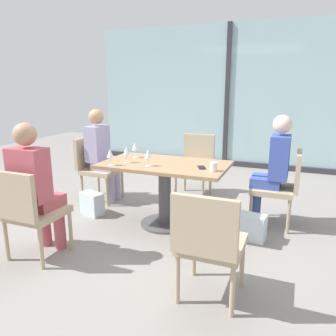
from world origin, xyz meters
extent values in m
plane|color=gray|center=(0.00, 0.00, 0.00)|extent=(12.00, 12.00, 0.00)
cube|color=#96B7BC|center=(0.00, 3.20, 1.35)|extent=(5.37, 0.03, 2.70)
cube|color=#2D2D33|center=(0.00, 3.17, 1.35)|extent=(0.08, 0.06, 2.70)
cube|color=#2D2D33|center=(0.00, 3.17, 0.05)|extent=(5.37, 0.10, 0.10)
cube|color=#997551|center=(0.00, 0.00, 0.71)|extent=(1.39, 0.80, 0.04)
cylinder|color=#4C4C51|center=(0.00, 0.00, 0.35)|extent=(0.14, 0.14, 0.69)
cylinder|color=#4C4C51|center=(0.00, 0.00, 0.01)|extent=(0.56, 0.56, 0.02)
cube|color=tan|center=(1.13, 0.47, 0.42)|extent=(0.46, 0.46, 0.06)
cube|color=tan|center=(1.38, 0.47, 0.66)|extent=(0.05, 0.46, 0.42)
cylinder|color=tan|center=(0.93, 0.67, 0.20)|extent=(0.04, 0.04, 0.39)
cylinder|color=tan|center=(0.93, 0.27, 0.20)|extent=(0.04, 0.04, 0.39)
cylinder|color=tan|center=(1.33, 0.67, 0.20)|extent=(0.04, 0.04, 0.39)
cylinder|color=tan|center=(1.33, 0.27, 0.20)|extent=(0.04, 0.04, 0.39)
cube|color=tan|center=(-1.13, 0.47, 0.42)|extent=(0.46, 0.46, 0.06)
cube|color=tan|center=(-1.38, 0.47, 0.66)|extent=(0.05, 0.46, 0.42)
cylinder|color=tan|center=(-0.93, 0.27, 0.20)|extent=(0.04, 0.04, 0.39)
cylinder|color=tan|center=(-0.93, 0.67, 0.20)|extent=(0.04, 0.04, 0.39)
cylinder|color=tan|center=(-1.33, 0.27, 0.20)|extent=(0.04, 0.04, 0.39)
cylinder|color=tan|center=(-1.33, 0.67, 0.20)|extent=(0.04, 0.04, 0.39)
cube|color=tan|center=(-0.83, -1.09, 0.42)|extent=(0.46, 0.46, 0.06)
cube|color=tan|center=(-0.83, -1.34, 0.66)|extent=(0.46, 0.05, 0.42)
cylinder|color=tan|center=(-0.63, -0.89, 0.20)|extent=(0.04, 0.04, 0.39)
cylinder|color=tan|center=(-1.03, -0.89, 0.20)|extent=(0.04, 0.04, 0.39)
cylinder|color=tan|center=(-0.63, -1.29, 0.20)|extent=(0.04, 0.04, 0.39)
cylinder|color=tan|center=(-1.03, -1.29, 0.20)|extent=(0.04, 0.04, 0.39)
cube|color=tan|center=(0.83, -1.09, 0.42)|extent=(0.46, 0.46, 0.06)
cube|color=tan|center=(0.83, -1.34, 0.66)|extent=(0.46, 0.05, 0.42)
cylinder|color=tan|center=(1.03, -0.89, 0.20)|extent=(0.04, 0.04, 0.39)
cylinder|color=tan|center=(0.63, -0.89, 0.20)|extent=(0.04, 0.04, 0.39)
cylinder|color=tan|center=(1.03, -1.29, 0.20)|extent=(0.04, 0.04, 0.39)
cylinder|color=tan|center=(0.63, -1.29, 0.20)|extent=(0.04, 0.04, 0.39)
cube|color=tan|center=(0.00, 1.09, 0.42)|extent=(0.46, 0.46, 0.06)
cube|color=tan|center=(0.00, 1.34, 0.66)|extent=(0.46, 0.05, 0.42)
cylinder|color=tan|center=(-0.20, 0.89, 0.20)|extent=(0.04, 0.04, 0.39)
cylinder|color=tan|center=(0.20, 0.89, 0.20)|extent=(0.04, 0.04, 0.39)
cylinder|color=tan|center=(-0.20, 1.29, 0.20)|extent=(0.04, 0.04, 0.39)
cylinder|color=tan|center=(0.20, 1.29, 0.20)|extent=(0.04, 0.04, 0.39)
cylinder|color=#384C9E|center=(0.95, 0.56, 0.23)|extent=(0.11, 0.11, 0.45)
cube|color=#384C9E|center=(1.05, 0.56, 0.51)|extent=(0.32, 0.13, 0.11)
cylinder|color=#384C9E|center=(0.95, 0.38, 0.23)|extent=(0.11, 0.11, 0.45)
cube|color=#384C9E|center=(1.05, 0.38, 0.51)|extent=(0.32, 0.13, 0.11)
cube|color=#384C9E|center=(1.18, 0.47, 0.80)|extent=(0.20, 0.34, 0.48)
sphere|color=beige|center=(1.18, 0.47, 1.16)|extent=(0.20, 0.20, 0.20)
cylinder|color=#9E93B7|center=(-0.95, 0.38, 0.23)|extent=(0.11, 0.11, 0.45)
cube|color=#9E93B7|center=(-1.05, 0.38, 0.51)|extent=(0.32, 0.13, 0.11)
cylinder|color=#9E93B7|center=(-0.95, 0.56, 0.23)|extent=(0.11, 0.11, 0.45)
cube|color=#9E93B7|center=(-1.05, 0.56, 0.51)|extent=(0.32, 0.13, 0.11)
cube|color=#9E93B7|center=(-1.18, 0.47, 0.80)|extent=(0.20, 0.34, 0.48)
sphere|color=tan|center=(-1.18, 0.47, 1.16)|extent=(0.20, 0.20, 0.20)
cylinder|color=#B24C56|center=(-0.74, -0.91, 0.23)|extent=(0.11, 0.11, 0.45)
cube|color=#B24C56|center=(-0.74, -1.01, 0.51)|extent=(0.13, 0.32, 0.11)
cylinder|color=#B24C56|center=(-0.92, -0.91, 0.23)|extent=(0.11, 0.11, 0.45)
cube|color=#B24C56|center=(-0.92, -1.01, 0.51)|extent=(0.13, 0.32, 0.11)
cube|color=#B24C56|center=(-0.83, -1.14, 0.80)|extent=(0.34, 0.20, 0.48)
sphere|color=tan|center=(-0.83, -1.14, 1.16)|extent=(0.20, 0.20, 0.20)
cylinder|color=silver|center=(-0.40, -0.14, 0.73)|extent=(0.06, 0.06, 0.00)
cylinder|color=silver|center=(-0.40, -0.14, 0.78)|extent=(0.01, 0.01, 0.08)
cone|color=silver|center=(-0.40, -0.14, 0.87)|extent=(0.07, 0.07, 0.09)
cylinder|color=silver|center=(-0.11, -0.20, 0.73)|extent=(0.06, 0.06, 0.00)
cylinder|color=silver|center=(-0.11, -0.20, 0.78)|extent=(0.01, 0.01, 0.08)
cone|color=silver|center=(-0.11, -0.20, 0.87)|extent=(0.07, 0.07, 0.09)
cylinder|color=silver|center=(-0.50, -0.32, 0.73)|extent=(0.06, 0.06, 0.00)
cylinder|color=silver|center=(-0.50, -0.32, 0.78)|extent=(0.01, 0.01, 0.08)
cone|color=silver|center=(-0.50, -0.32, 0.87)|extent=(0.07, 0.07, 0.09)
cylinder|color=silver|center=(-0.44, 0.13, 0.73)|extent=(0.06, 0.06, 0.00)
cylinder|color=silver|center=(-0.44, 0.13, 0.78)|extent=(0.01, 0.01, 0.08)
cone|color=silver|center=(-0.44, 0.13, 0.87)|extent=(0.07, 0.07, 0.09)
cylinder|color=white|center=(0.59, -0.15, 0.78)|extent=(0.08, 0.08, 0.09)
cube|color=black|center=(0.44, -0.06, 0.73)|extent=(0.12, 0.16, 0.01)
cube|color=silver|center=(0.98, -0.03, 0.14)|extent=(0.32, 0.20, 0.28)
cube|color=silver|center=(-0.96, -0.05, 0.14)|extent=(0.34, 0.25, 0.28)
camera|label=1|loc=(1.36, -3.30, 1.57)|focal=35.35mm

